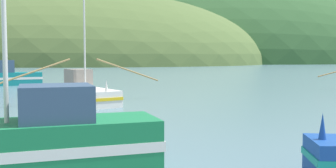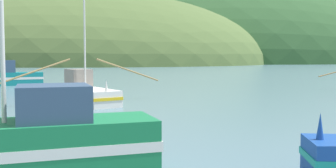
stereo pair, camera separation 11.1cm
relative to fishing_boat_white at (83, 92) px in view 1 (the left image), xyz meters
The scene contains 4 objects.
hill_mid_left 157.54m from the fishing_boat_white, 87.03° to the left, with size 156.83×125.46×63.82m, color #516B38.
hill_far_right 225.62m from the fishing_boat_white, 64.94° to the left, with size 201.14×160.91×95.49m, color #2D562D.
fishing_boat_white is the anchor object (origin of this frame).
fishing_boat_green 17.91m from the fishing_boat_white, 97.44° to the right, with size 8.45×2.86×6.54m.
Camera 1 is at (-10.73, 0.52, 3.16)m, focal length 42.87 mm.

